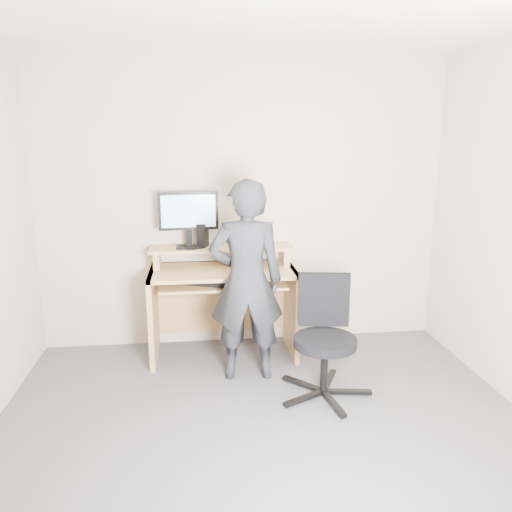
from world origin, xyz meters
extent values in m
plane|color=#5B5B60|center=(0.00, 0.00, 0.00)|extent=(3.50, 3.50, 0.00)
cube|color=#BBAF95|center=(0.00, 1.75, 1.25)|extent=(3.50, 0.02, 2.50)
cube|color=tan|center=(-0.78, 1.45, 0.38)|extent=(0.04, 0.60, 0.75)
cube|color=tan|center=(0.38, 1.45, 0.38)|extent=(0.04, 0.60, 0.75)
cube|color=tan|center=(-0.20, 1.45, 0.73)|extent=(1.20, 0.60, 0.03)
cube|color=tan|center=(-0.20, 1.37, 0.64)|extent=(1.02, 0.38, 0.02)
cube|color=tan|center=(-0.74, 1.60, 0.82)|extent=(0.05, 0.28, 0.15)
cube|color=tan|center=(0.34, 1.60, 0.82)|extent=(0.05, 0.28, 0.15)
cube|color=tan|center=(-0.20, 1.60, 0.90)|extent=(1.20, 0.30, 0.02)
cube|color=tan|center=(-0.20, 1.74, 0.42)|extent=(1.20, 0.03, 0.65)
cube|color=black|center=(-0.47, 1.59, 0.92)|extent=(0.22, 0.14, 0.01)
cube|color=black|center=(-0.47, 1.60, 0.99)|extent=(0.05, 0.04, 0.14)
cube|color=black|center=(-0.47, 1.58, 1.22)|extent=(0.49, 0.07, 0.31)
cube|color=#92D2FD|center=(-0.47, 1.56, 1.22)|extent=(0.44, 0.03, 0.27)
cube|color=black|center=(-0.36, 1.60, 1.01)|extent=(0.11, 0.14, 0.20)
cylinder|color=silver|center=(0.00, 1.62, 0.99)|extent=(0.09, 0.09, 0.16)
cube|color=black|center=(0.19, 1.58, 0.92)|extent=(0.10, 0.14, 0.01)
cube|color=black|center=(-0.54, 1.52, 0.93)|extent=(0.05, 0.04, 0.03)
torus|color=silver|center=(-0.28, 1.65, 0.92)|extent=(0.17, 0.17, 0.06)
cube|color=black|center=(-0.28, 1.36, 0.67)|extent=(0.49, 0.34, 0.03)
ellipsoid|color=black|center=(0.04, 1.35, 0.77)|extent=(0.10, 0.06, 0.04)
cube|color=black|center=(0.64, 0.62, 0.04)|extent=(0.34, 0.10, 0.03)
cube|color=black|center=(0.55, 0.80, 0.04)|extent=(0.19, 0.32, 0.03)
cube|color=black|center=(0.34, 0.77, 0.04)|extent=(0.27, 0.27, 0.03)
cube|color=black|center=(0.31, 0.56, 0.04)|extent=(0.32, 0.19, 0.03)
cube|color=black|center=(0.50, 0.47, 0.04)|extent=(0.10, 0.34, 0.03)
cylinder|color=black|center=(0.47, 0.64, 0.22)|extent=(0.05, 0.05, 0.35)
cylinder|color=black|center=(0.47, 0.64, 0.42)|extent=(0.44, 0.44, 0.06)
cube|color=black|center=(0.50, 0.84, 0.66)|extent=(0.37, 0.11, 0.40)
imported|color=black|center=(-0.05, 1.03, 0.76)|extent=(0.57, 0.38, 1.53)
camera|label=1|loc=(-0.39, -2.53, 1.81)|focal=35.00mm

